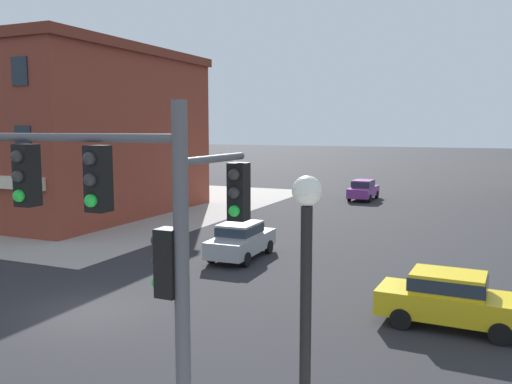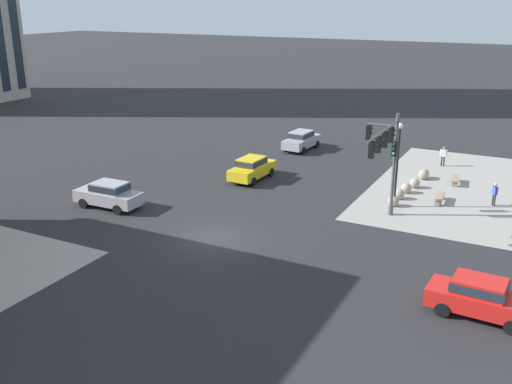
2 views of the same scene
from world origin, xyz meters
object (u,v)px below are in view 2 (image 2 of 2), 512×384
(bollard_sphere_curb_e, at_px, (423,175))
(car_parked_curb, at_px, (252,168))
(car_main_southbound_near, at_px, (109,194))
(bollard_sphere_curb_f, at_px, (424,174))
(bollard_sphere_curb_b, at_px, (399,194))
(street_lamp_corner_near, at_px, (398,155))
(pedestrian_near_bench, at_px, (495,193))
(car_main_northbound_far, at_px, (302,139))
(bollard_sphere_curb_a, at_px, (394,201))
(bench_near_signal, at_px, (440,198))
(pedestrian_at_curb, at_px, (443,155))
(bollard_sphere_curb_c, at_px, (406,188))
(traffic_signal_main, at_px, (386,151))
(bench_mid_block, at_px, (455,180))
(bollard_sphere_curb_d, at_px, (415,183))
(car_cross_westbound, at_px, (481,296))

(bollard_sphere_curb_e, height_order, car_parked_curb, car_parked_curb)
(car_main_southbound_near, bearing_deg, car_parked_curb, -29.20)
(bollard_sphere_curb_f, distance_m, car_parked_curb, 12.86)
(bollard_sphere_curb_b, height_order, street_lamp_corner_near, street_lamp_corner_near)
(pedestrian_near_bench, xyz_separation_m, car_main_northbound_far, (7.83, 16.80, 0.04))
(pedestrian_near_bench, height_order, street_lamp_corner_near, street_lamp_corner_near)
(bollard_sphere_curb_a, relative_size, bench_near_signal, 0.39)
(bollard_sphere_curb_a, xyz_separation_m, pedestrian_at_curb, (11.17, -1.04, 0.54))
(bollard_sphere_curb_b, distance_m, bollard_sphere_curb_c, 1.50)
(pedestrian_at_curb, relative_size, street_lamp_corner_near, 0.29)
(traffic_signal_main, bearing_deg, bench_near_signal, -24.77)
(bench_mid_block, height_order, car_main_southbound_near, car_main_southbound_near)
(traffic_signal_main, bearing_deg, bollard_sphere_curb_a, 1.33)
(bench_mid_block, bearing_deg, bollard_sphere_curb_d, 133.19)
(bollard_sphere_curb_e, height_order, bollard_sphere_curb_f, same)
(bollard_sphere_curb_b, bearing_deg, car_parked_curb, 93.08)
(bollard_sphere_curb_d, bearing_deg, car_parked_curb, 107.36)
(bollard_sphere_curb_a, bearing_deg, car_main_northbound_far, 45.51)
(car_parked_curb, bearing_deg, bollard_sphere_curb_d, -72.64)
(car_cross_westbound, bearing_deg, bench_mid_block, 12.05)
(bollard_sphere_curb_d, bearing_deg, bollard_sphere_curb_f, -2.14)
(bollard_sphere_curb_b, relative_size, car_parked_curb, 0.16)
(bollard_sphere_curb_e, relative_size, bollard_sphere_curb_f, 1.00)
(bollard_sphere_curb_a, relative_size, pedestrian_at_curb, 0.45)
(pedestrian_at_curb, bearing_deg, pedestrian_near_bench, -150.04)
(street_lamp_corner_near, xyz_separation_m, car_main_northbound_far, (10.92, 11.12, -2.50))
(car_parked_curb, bearing_deg, traffic_signal_main, -110.67)
(bollard_sphere_curb_c, xyz_separation_m, bench_mid_block, (3.68, -2.67, -0.03))
(bollard_sphere_curb_b, height_order, pedestrian_near_bench, pedestrian_near_bench)
(pedestrian_at_curb, bearing_deg, bench_mid_block, -158.98)
(bollard_sphere_curb_f, distance_m, pedestrian_at_curb, 4.11)
(street_lamp_corner_near, xyz_separation_m, car_main_southbound_near, (-8.53, 16.19, -2.50))
(traffic_signal_main, distance_m, bollard_sphere_curb_d, 8.62)
(bollard_sphere_curb_e, bearing_deg, street_lamp_corner_near, 176.52)
(bollard_sphere_curb_b, height_order, car_cross_westbound, car_cross_westbound)
(pedestrian_near_bench, bearing_deg, car_parked_curb, 97.16)
(traffic_signal_main, xyz_separation_m, car_main_northbound_far, (14.02, 11.15, -3.48))
(bench_near_signal, bearing_deg, bollard_sphere_curb_b, 102.83)
(bollard_sphere_curb_b, xyz_separation_m, bench_near_signal, (0.58, -2.55, -0.03))
(bench_near_signal, height_order, pedestrian_near_bench, pedestrian_near_bench)
(bench_mid_block, xyz_separation_m, pedestrian_near_bench, (-3.67, -2.97, 0.55))
(car_main_northbound_far, relative_size, car_parked_curb, 1.01)
(pedestrian_at_curb, bearing_deg, bench_near_signal, -170.81)
(bollard_sphere_curb_e, bearing_deg, bollard_sphere_curb_b, 174.53)
(bollard_sphere_curb_f, bearing_deg, bollard_sphere_curb_c, 174.87)
(bollard_sphere_curb_d, xyz_separation_m, bench_mid_block, (2.26, -2.41, -0.03))
(bench_mid_block, bearing_deg, pedestrian_near_bench, -141.01)
(bollard_sphere_curb_e, distance_m, car_main_southbound_near, 22.61)
(bench_mid_block, relative_size, car_main_northbound_far, 0.41)
(bollard_sphere_curb_d, bearing_deg, traffic_signal_main, 177.95)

